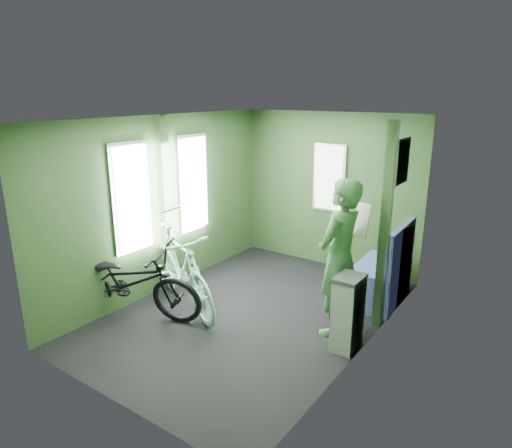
{
  "coord_description": "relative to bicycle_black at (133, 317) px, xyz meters",
  "views": [
    {
      "loc": [
        2.9,
        -4.05,
        2.59
      ],
      "look_at": [
        0.0,
        0.1,
        1.1
      ],
      "focal_mm": 32.0,
      "sensor_mm": 36.0,
      "label": 1
    }
  ],
  "objects": [
    {
      "name": "room",
      "position": [
        1.06,
        0.93,
        1.44
      ],
      "size": [
        4.0,
        4.02,
        2.31
      ],
      "color": "black",
      "rests_on": "ground"
    },
    {
      "name": "bicycle_black",
      "position": [
        0.0,
        0.0,
        0.0
      ],
      "size": [
        1.95,
        1.29,
        1.04
      ],
      "primitive_type": "imported",
      "rotation": [
        0.0,
        -0.2,
        1.87
      ],
      "color": "black",
      "rests_on": "ground"
    },
    {
      "name": "bicycle_mint",
      "position": [
        0.33,
        0.52,
        0.0
      ],
      "size": [
        1.83,
        1.26,
        1.09
      ],
      "primitive_type": "imported",
      "rotation": [
        0.0,
        -0.11,
        1.15
      ],
      "color": "#9FE9C9",
      "rests_on": "ground"
    },
    {
      "name": "passenger",
      "position": [
        2.11,
        1.09,
        0.87
      ],
      "size": [
        0.48,
        0.71,
        1.73
      ],
      "rotation": [
        0.0,
        0.0,
        -1.68
      ],
      "color": "#345F37",
      "rests_on": "ground"
    },
    {
      "name": "waste_box",
      "position": [
        2.36,
        0.83,
        0.4
      ],
      "size": [
        0.24,
        0.33,
        0.81
      ],
      "primitive_type": "cube",
      "color": "gray",
      "rests_on": "ground"
    },
    {
      "name": "bench_seat",
      "position": [
        2.25,
        2.12,
        0.31
      ],
      "size": [
        0.59,
        1.01,
        1.04
      ],
      "rotation": [
        0.0,
        0.0,
        0.05
      ],
      "color": "navy",
      "rests_on": "ground"
    }
  ]
}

